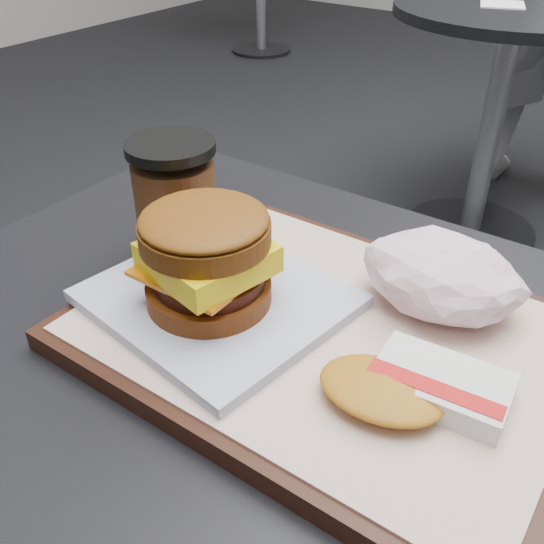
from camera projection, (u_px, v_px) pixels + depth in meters
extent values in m
cube|color=black|center=(315.00, 415.00, 0.45)|extent=(0.80, 0.60, 0.04)
cube|color=black|center=(326.00, 337.00, 0.48)|extent=(0.38, 0.28, 0.02)
cube|color=beige|center=(326.00, 327.00, 0.48)|extent=(0.36, 0.26, 0.00)
cube|color=silver|center=(218.00, 298.00, 0.50)|extent=(0.21, 0.20, 0.01)
cylinder|color=#622E0E|center=(209.00, 291.00, 0.48)|extent=(0.11, 0.11, 0.02)
cylinder|color=#351108|center=(210.00, 277.00, 0.47)|extent=(0.10, 0.10, 0.01)
cube|color=orange|center=(205.00, 266.00, 0.47)|extent=(0.09, 0.09, 0.00)
cube|color=yellow|center=(208.00, 257.00, 0.46)|extent=(0.10, 0.10, 0.02)
cylinder|color=#63350E|center=(205.00, 233.00, 0.45)|extent=(0.11, 0.11, 0.02)
ellipsoid|color=brown|center=(204.00, 219.00, 0.45)|extent=(0.11, 0.11, 0.02)
cube|color=silver|center=(441.00, 385.00, 0.41)|extent=(0.09, 0.06, 0.02)
cube|color=red|center=(435.00, 388.00, 0.39)|extent=(0.09, 0.02, 0.00)
ellipsoid|color=orange|center=(382.00, 389.00, 0.40)|extent=(0.09, 0.07, 0.01)
cylinder|color=#3C200E|center=(177.00, 216.00, 0.56)|extent=(0.07, 0.07, 0.11)
cylinder|color=black|center=(170.00, 147.00, 0.52)|extent=(0.08, 0.08, 0.01)
cylinder|color=black|center=(469.00, 229.00, 2.15)|extent=(0.44, 0.44, 0.02)
cylinder|color=#A5A5AA|center=(490.00, 132.00, 1.95)|extent=(0.07, 0.07, 0.70)
cylinder|color=black|center=(516.00, 10.00, 1.74)|extent=(0.70, 0.70, 0.03)
cube|color=white|center=(502.00, 4.00, 1.73)|extent=(0.15, 0.15, 0.00)
cylinder|color=black|center=(261.00, 50.00, 4.17)|extent=(0.40, 0.40, 0.02)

